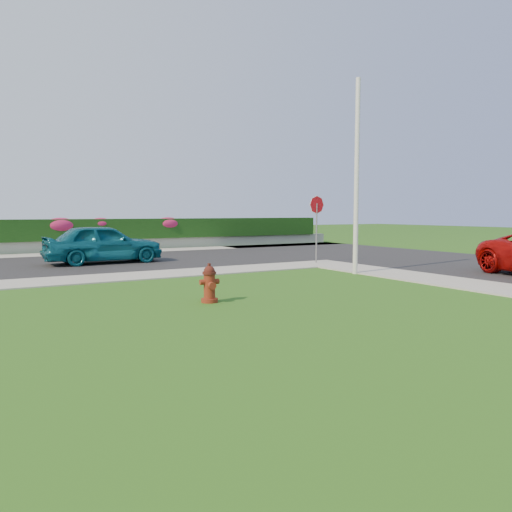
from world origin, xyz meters
TOP-DOWN VIEW (x-y plane):
  - ground at (0.00, 0.00)m, footprint 120.00×120.00m
  - curb_corner at (7.00, 9.00)m, footprint 2.00×2.00m
  - sidewalk_beyond at (-1.00, 19.00)m, footprint 34.00×2.00m
  - retaining_wall at (-1.00, 20.50)m, footprint 34.00×0.40m
  - hedge at (-1.00, 20.60)m, footprint 32.00×0.90m
  - fire_hydrant at (-0.50, 3.63)m, footprint 0.46×0.44m
  - sedan_teal at (-0.46, 13.50)m, footprint 4.59×1.93m
  - utility_pole at (5.97, 5.96)m, footprint 0.16×0.16m
  - stop_sign at (6.94, 9.34)m, footprint 0.74×0.07m
  - flower_clump_d at (-0.90, 20.50)m, footprint 1.57×1.01m
  - flower_clump_e at (1.12, 20.50)m, footprint 1.20×0.77m
  - flower_clump_f at (4.90, 20.50)m, footprint 1.43×0.92m

SIDE VIEW (x-z plane):
  - ground at x=0.00m, z-range 0.00..0.00m
  - curb_corner at x=7.00m, z-range 0.00..0.04m
  - sidewalk_beyond at x=-1.00m, z-range 0.00..0.04m
  - retaining_wall at x=-1.00m, z-range 0.00..0.60m
  - fire_hydrant at x=-0.50m, z-range -0.02..0.87m
  - sedan_teal at x=-0.46m, z-range 0.04..1.59m
  - hedge at x=-1.00m, z-range 0.60..1.70m
  - flower_clump_d at x=-0.90m, z-range 1.00..1.78m
  - flower_clump_f at x=4.90m, z-range 1.06..1.77m
  - flower_clump_e at x=1.12m, z-range 1.16..1.76m
  - stop_sign at x=6.94m, z-range 0.67..3.40m
  - utility_pole at x=5.97m, z-range 0.00..6.39m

